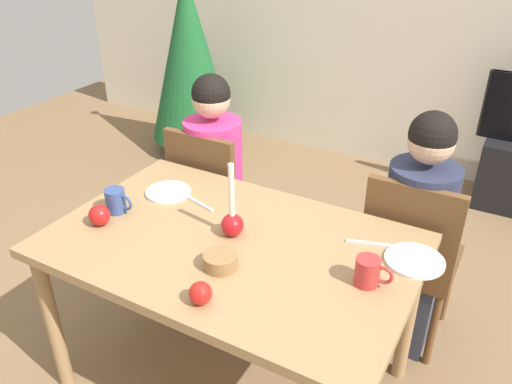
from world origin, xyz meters
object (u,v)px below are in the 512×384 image
Objects in this scene: apple_near_candle at (99,215)px; apple_by_left_plate at (201,293)px; chair_left at (212,196)px; bowl_walnuts at (220,261)px; christmas_tree at (189,57)px; person_right_child at (414,239)px; dining_table at (231,259)px; plate_right at (415,260)px; candle_centerpiece at (232,221)px; plate_left at (168,192)px; person_left_child at (215,184)px; mug_left at (116,201)px; mug_right at (368,272)px; chair_right at (410,253)px.

apple_by_left_plate is at bearing -16.87° from apple_near_candle.
bowl_walnuts is (0.56, -0.76, 0.27)m from chair_left.
christmas_tree is 2.90m from apple_by_left_plate.
chair_left is at bearing -178.26° from person_right_child.
plate_right is (0.65, 0.22, 0.09)m from dining_table.
plate_left is at bearing 161.49° from candle_centerpiece.
person_right_child is (0.57, 0.64, -0.10)m from dining_table.
person_right_child is 13.52× the size of apple_near_candle.
person_left_child is 13.52× the size of apple_near_candle.
plate_right is at bearing 18.37° from dining_table.
christmas_tree is at bearing 118.28° from mug_left.
candle_centerpiece is 1.53× the size of plate_left.
mug_right is 1.52× the size of apple_near_candle.
apple_near_candle is at bearing -144.98° from chair_right.
mug_left is 1.06× the size of bowl_walnuts.
dining_table is at bearing 106.38° from apple_by_left_plate.
mug_right reaches higher than dining_table.
plate_right is at bearing 14.51° from candle_centerpiece.
chair_left is 0.77× the size of person_right_child.
person_left_child is 0.72m from mug_left.
person_right_child reaches higher than bowl_walnuts.
christmas_tree is 11.94× the size of mug_right.
chair_left reaches higher than plate_right.
person_right_child is at bearing 31.93° from mug_left.
christmas_tree reaches higher than person_right_child.
dining_table is 11.34× the size of bowl_walnuts.
apple_near_candle is at bearing -179.94° from bowl_walnuts.
chair_left is 6.88× the size of mug_left.
chair_right is 0.47m from plate_right.
candle_centerpiece is at bearing -165.49° from plate_right.
plate_right is at bearing 1.53° from plate_left.
christmas_tree is 2.41m from apple_near_candle.
mug_left is 0.11m from apple_near_candle.
person_right_child is at bearing 0.00° from person_left_child.
dining_table is at bearing 16.48° from apple_near_candle.
chair_left is 0.57× the size of christmas_tree.
mug_left is at bearing -149.30° from chair_right.
plate_right is at bearing 31.83° from bowl_walnuts.
candle_centerpiece is at bearing -134.34° from person_right_child.
christmas_tree reaches higher than apple_near_candle.
person_right_child is 2.58m from christmas_tree.
chair_right is at bearing 22.64° from plate_left.
candle_centerpiece is 0.69m from plate_right.
person_right_child is 1.12m from plate_left.
christmas_tree reaches higher than chair_right.
person_left_child is 1.00× the size of person_right_child.
apple_near_candle is at bearing -102.71° from plate_left.
chair_left is 0.71m from mug_left.
mug_right is (1.04, -0.60, 0.29)m from chair_left.
person_right_child is 5.83× the size of plate_left.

